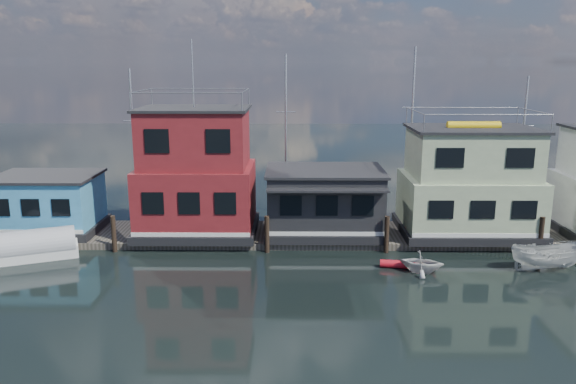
{
  "coord_description": "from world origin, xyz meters",
  "views": [
    {
      "loc": [
        -2.49,
        -22.19,
        10.94
      ],
      "look_at": [
        -2.79,
        12.0,
        3.0
      ],
      "focal_mm": 35.0,
      "sensor_mm": 36.0,
      "label": 1
    }
  ],
  "objects_px": {
    "houseboat_green": "(469,184)",
    "tarp_runabout": "(36,247)",
    "houseboat_red": "(196,175)",
    "houseboat_blue": "(48,204)",
    "red_kayak": "(408,265)",
    "motorboat": "(547,256)",
    "dinghy_white": "(421,262)",
    "houseboat_dark": "(324,201)"
  },
  "relations": [
    {
      "from": "houseboat_green",
      "to": "tarp_runabout",
      "type": "relative_size",
      "value": 1.75
    },
    {
      "from": "houseboat_red",
      "to": "houseboat_blue",
      "type": "bearing_deg",
      "value": -180.0
    },
    {
      "from": "houseboat_blue",
      "to": "houseboat_green",
      "type": "bearing_deg",
      "value": 0.0
    },
    {
      "from": "houseboat_red",
      "to": "red_kayak",
      "type": "xyz_separation_m",
      "value": [
        12.25,
        -5.41,
        -3.89
      ]
    },
    {
      "from": "motorboat",
      "to": "houseboat_red",
      "type": "bearing_deg",
      "value": 72.26
    },
    {
      "from": "houseboat_blue",
      "to": "tarp_runabout",
      "type": "xyz_separation_m",
      "value": [
        0.86,
        -3.95,
        -1.53
      ]
    },
    {
      "from": "tarp_runabout",
      "to": "red_kayak",
      "type": "bearing_deg",
      "value": -26.46
    },
    {
      "from": "houseboat_green",
      "to": "dinghy_white",
      "type": "xyz_separation_m",
      "value": [
        -4.15,
        -6.0,
        -2.94
      ]
    },
    {
      "from": "dinghy_white",
      "to": "red_kayak",
      "type": "bearing_deg",
      "value": 61.54
    },
    {
      "from": "dinghy_white",
      "to": "houseboat_dark",
      "type": "bearing_deg",
      "value": 55.36
    },
    {
      "from": "houseboat_green",
      "to": "dinghy_white",
      "type": "relative_size",
      "value": 3.65
    },
    {
      "from": "houseboat_green",
      "to": "tarp_runabout",
      "type": "height_order",
      "value": "houseboat_green"
    },
    {
      "from": "houseboat_red",
      "to": "dinghy_white",
      "type": "relative_size",
      "value": 5.16
    },
    {
      "from": "houseboat_dark",
      "to": "red_kayak",
      "type": "relative_size",
      "value": 2.5
    },
    {
      "from": "motorboat",
      "to": "dinghy_white",
      "type": "bearing_deg",
      "value": 91.54
    },
    {
      "from": "houseboat_blue",
      "to": "houseboat_red",
      "type": "relative_size",
      "value": 0.54
    },
    {
      "from": "dinghy_white",
      "to": "tarp_runabout",
      "type": "bearing_deg",
      "value": 100.9
    },
    {
      "from": "houseboat_green",
      "to": "motorboat",
      "type": "xyz_separation_m",
      "value": [
        2.68,
        -5.59,
        -2.77
      ]
    },
    {
      "from": "motorboat",
      "to": "red_kayak",
      "type": "bearing_deg",
      "value": 86.74
    },
    {
      "from": "houseboat_green",
      "to": "dinghy_white",
      "type": "bearing_deg",
      "value": -124.69
    },
    {
      "from": "tarp_runabout",
      "to": "houseboat_green",
      "type": "bearing_deg",
      "value": -13.7
    },
    {
      "from": "houseboat_green",
      "to": "motorboat",
      "type": "height_order",
      "value": "houseboat_green"
    },
    {
      "from": "houseboat_blue",
      "to": "motorboat",
      "type": "xyz_separation_m",
      "value": [
        29.18,
        -5.59,
        -1.43
      ]
    },
    {
      "from": "motorboat",
      "to": "tarp_runabout",
      "type": "bearing_deg",
      "value": 84.82
    },
    {
      "from": "tarp_runabout",
      "to": "houseboat_red",
      "type": "bearing_deg",
      "value": 2.13
    },
    {
      "from": "houseboat_blue",
      "to": "dinghy_white",
      "type": "relative_size",
      "value": 2.78
    },
    {
      "from": "houseboat_blue",
      "to": "houseboat_dark",
      "type": "bearing_deg",
      "value": -0.06
    },
    {
      "from": "houseboat_blue",
      "to": "red_kayak",
      "type": "distance_m",
      "value": 22.51
    },
    {
      "from": "dinghy_white",
      "to": "houseboat_green",
      "type": "bearing_deg",
      "value": -18.35
    },
    {
      "from": "houseboat_green",
      "to": "tarp_runabout",
      "type": "xyz_separation_m",
      "value": [
        -25.64,
        -3.95,
        -2.87
      ]
    },
    {
      "from": "houseboat_blue",
      "to": "dinghy_white",
      "type": "bearing_deg",
      "value": -15.03
    },
    {
      "from": "houseboat_dark",
      "to": "houseboat_green",
      "type": "bearing_deg",
      "value": 0.12
    },
    {
      "from": "houseboat_green",
      "to": "houseboat_blue",
      "type": "bearing_deg",
      "value": -180.0
    },
    {
      "from": "houseboat_dark",
      "to": "red_kayak",
      "type": "height_order",
      "value": "houseboat_dark"
    },
    {
      "from": "dinghy_white",
      "to": "motorboat",
      "type": "xyz_separation_m",
      "value": [
        6.83,
        0.41,
        0.17
      ]
    },
    {
      "from": "motorboat",
      "to": "tarp_runabout",
      "type": "distance_m",
      "value": 28.36
    },
    {
      "from": "houseboat_dark",
      "to": "red_kayak",
      "type": "distance_m",
      "value": 7.21
    },
    {
      "from": "houseboat_blue",
      "to": "dinghy_white",
      "type": "xyz_separation_m",
      "value": [
        22.35,
        -6.0,
        -1.6
      ]
    },
    {
      "from": "red_kayak",
      "to": "dinghy_white",
      "type": "xyz_separation_m",
      "value": [
        0.59,
        -0.59,
        0.39
      ]
    },
    {
      "from": "houseboat_blue",
      "to": "houseboat_dark",
      "type": "relative_size",
      "value": 0.86
    },
    {
      "from": "houseboat_dark",
      "to": "houseboat_red",
      "type": "bearing_deg",
      "value": 179.86
    },
    {
      "from": "houseboat_green",
      "to": "red_kayak",
      "type": "distance_m",
      "value": 7.93
    }
  ]
}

